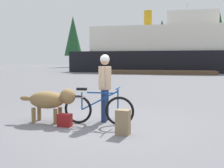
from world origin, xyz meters
name	(u,v)px	position (x,y,z in m)	size (l,w,h in m)	color
ground_plane	(97,124)	(0.00, 0.00, 0.00)	(160.00, 160.00, 0.00)	slate
bicycle	(98,109)	(0.02, 0.00, 0.38)	(1.72, 0.44, 0.90)	black
person_cyclist	(105,82)	(0.10, 0.39, 1.00)	(0.32, 0.53, 1.68)	navy
dog	(51,100)	(-1.18, -0.03, 0.56)	(1.47, 0.51, 0.85)	olive
backpack	(123,122)	(0.75, -0.68, 0.26)	(0.28, 0.20, 0.52)	#8C7251
handbag_pannier	(65,120)	(-0.68, -0.33, 0.15)	(0.32, 0.18, 0.30)	maroon
dock_pier	(157,72)	(0.37, 23.33, 0.20)	(12.64, 2.80, 0.40)	brown
ferry_boat	(171,50)	(2.00, 29.95, 2.87)	(25.70, 8.95, 8.29)	black
sailboat_moored	(185,67)	(4.12, 33.36, 0.54)	(6.39, 1.79, 9.79)	silver
pine_tree_far_left	(73,36)	(-19.15, 48.31, 6.92)	(3.98, 3.98, 11.30)	#4C331E
pine_tree_center	(162,39)	(0.27, 47.18, 5.82)	(4.24, 4.24, 9.63)	#4C331E
pine_tree_far_right	(219,31)	(11.29, 48.19, 7.20)	(3.01, 3.01, 11.00)	#4C331E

